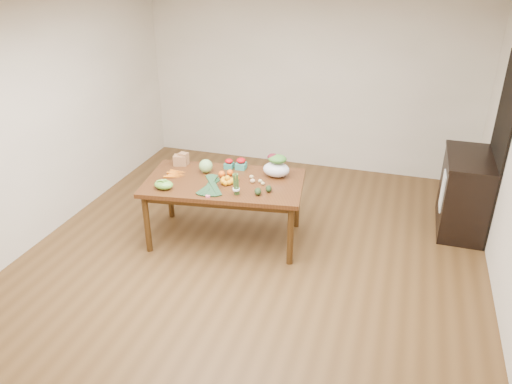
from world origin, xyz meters
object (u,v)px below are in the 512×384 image
(kale_bunch, at_px, (210,186))
(asparagus_bundle, at_px, (236,184))
(salad_bag, at_px, (276,167))
(cabinet, at_px, (464,193))
(cabbage, at_px, (206,166))
(dining_table, at_px, (225,210))
(mandarin_cluster, at_px, (227,179))
(paper_bag, at_px, (180,159))

(kale_bunch, bearing_deg, asparagus_bundle, 0.71)
(salad_bag, bearing_deg, kale_bunch, -131.97)
(cabinet, xyz_separation_m, cabbage, (-2.93, -0.94, 0.36))
(cabinet, xyz_separation_m, kale_bunch, (-2.69, -1.43, 0.36))
(dining_table, distance_m, mandarin_cluster, 0.43)
(cabinet, bearing_deg, dining_table, -157.49)
(cabbage, bearing_deg, cabinet, 17.76)
(cabinet, distance_m, kale_bunch, 3.06)
(cabinet, xyz_separation_m, salad_bag, (-2.12, -0.80, 0.40))
(paper_bag, xyz_separation_m, asparagus_bundle, (0.91, -0.56, 0.05))
(cabinet, distance_m, salad_bag, 2.30)
(cabinet, relative_size, mandarin_cluster, 5.67)
(kale_bunch, distance_m, asparagus_bundle, 0.29)
(paper_bag, height_order, salad_bag, salad_bag)
(paper_bag, xyz_separation_m, mandarin_cluster, (0.72, -0.32, -0.03))
(dining_table, xyz_separation_m, cabbage, (-0.29, 0.16, 0.45))
(cabinet, height_order, cabbage, cabinet)
(asparagus_bundle, bearing_deg, mandarin_cluster, 119.67)
(cabinet, xyz_separation_m, paper_bag, (-3.31, -0.83, 0.35))
(dining_table, xyz_separation_m, salad_bag, (0.53, 0.29, 0.49))
(kale_bunch, relative_size, asparagus_bundle, 1.60)
(dining_table, height_order, kale_bunch, kale_bunch)
(cabbage, relative_size, asparagus_bundle, 0.63)
(kale_bunch, bearing_deg, dining_table, 75.62)
(mandarin_cluster, relative_size, asparagus_bundle, 0.72)
(paper_bag, bearing_deg, dining_table, -22.25)
(asparagus_bundle, bearing_deg, cabbage, 131.82)
(asparagus_bundle, xyz_separation_m, salad_bag, (0.28, 0.58, -0.01))
(salad_bag, bearing_deg, dining_table, -150.84)
(salad_bag, bearing_deg, cabinet, 20.75)
(mandarin_cluster, distance_m, asparagus_bundle, 0.32)
(paper_bag, relative_size, asparagus_bundle, 0.84)
(kale_bunch, bearing_deg, cabinet, 19.88)
(mandarin_cluster, bearing_deg, asparagus_bundle, -52.17)
(dining_table, height_order, cabbage, cabbage)
(paper_bag, xyz_separation_m, kale_bunch, (0.63, -0.60, 0.01))
(mandarin_cluster, xyz_separation_m, kale_bunch, (-0.09, -0.29, 0.03))
(cabbage, bearing_deg, asparagus_bundle, -40.02)
(dining_table, bearing_deg, asparagus_bundle, -57.72)
(asparagus_bundle, bearing_deg, kale_bunch, -179.29)
(dining_table, relative_size, salad_bag, 5.76)
(asparagus_bundle, bearing_deg, dining_table, 122.28)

